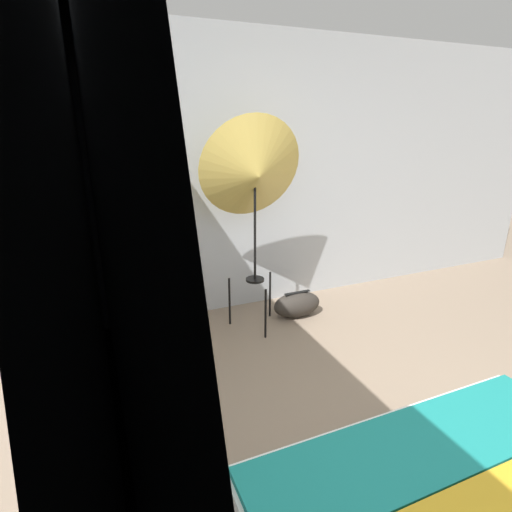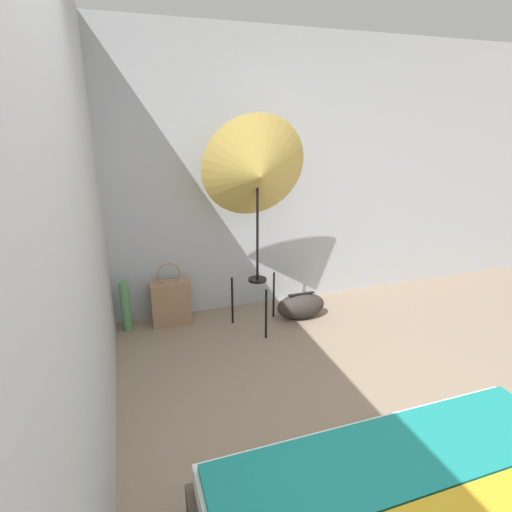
{
  "view_description": "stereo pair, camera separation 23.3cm",
  "coord_description": "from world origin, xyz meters",
  "px_view_note": "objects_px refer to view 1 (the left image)",
  "views": [
    {
      "loc": [
        -1.24,
        -1.03,
        1.8
      ],
      "look_at": [
        -0.06,
        1.78,
        0.78
      ],
      "focal_mm": 28.0,
      "sensor_mm": 36.0,
      "label": 1
    },
    {
      "loc": [
        -1.02,
        -1.11,
        1.8
      ],
      "look_at": [
        -0.06,
        1.78,
        0.78
      ],
      "focal_mm": 28.0,
      "sensor_mm": 36.0,
      "label": 2
    }
  ],
  "objects_px": {
    "photo_umbrella": "(255,173)",
    "paper_roll": "(121,311)",
    "tote_bag": "(167,305)",
    "duffel_bag": "(297,304)"
  },
  "relations": [
    {
      "from": "photo_umbrella",
      "to": "tote_bag",
      "type": "relative_size",
      "value": 3.14
    },
    {
      "from": "photo_umbrella",
      "to": "paper_roll",
      "type": "bearing_deg",
      "value": 165.69
    },
    {
      "from": "photo_umbrella",
      "to": "paper_roll",
      "type": "distance_m",
      "value": 1.67
    },
    {
      "from": "photo_umbrella",
      "to": "paper_roll",
      "type": "xyz_separation_m",
      "value": [
        -1.15,
        0.29,
        -1.17
      ]
    },
    {
      "from": "tote_bag",
      "to": "paper_roll",
      "type": "bearing_deg",
      "value": -178.4
    },
    {
      "from": "duffel_bag",
      "to": "paper_roll",
      "type": "relative_size",
      "value": 1.02
    },
    {
      "from": "tote_bag",
      "to": "duffel_bag",
      "type": "xyz_separation_m",
      "value": [
        1.2,
        -0.28,
        -0.09
      ]
    },
    {
      "from": "photo_umbrella",
      "to": "paper_roll",
      "type": "height_order",
      "value": "photo_umbrella"
    },
    {
      "from": "photo_umbrella",
      "to": "tote_bag",
      "type": "xyz_separation_m",
      "value": [
        -0.75,
        0.3,
        -1.19
      ]
    },
    {
      "from": "duffel_bag",
      "to": "paper_roll",
      "type": "xyz_separation_m",
      "value": [
        -1.6,
        0.27,
        0.11
      ]
    }
  ]
}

